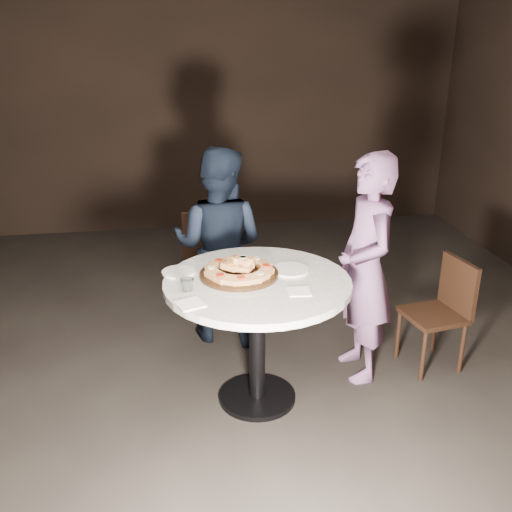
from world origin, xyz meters
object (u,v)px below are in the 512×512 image
at_px(chair_right, 444,306).
at_px(serving_board, 239,274).
at_px(table, 257,303).
at_px(focaccia_pile, 240,268).
at_px(chair_far, 212,254).
at_px(diner_navy, 219,246).
at_px(water_glass, 187,285).
at_px(diner_teal, 365,269).

bearing_deg(chair_right, serving_board, -93.83).
xyz_separation_m(table, focaccia_pile, (-0.09, 0.08, 0.21)).
distance_m(focaccia_pile, chair_right, 1.49).
height_order(table, chair_far, chair_far).
bearing_deg(chair_right, diner_navy, -123.74).
height_order(chair_far, diner_navy, diner_navy).
height_order(table, serving_board, serving_board).
height_order(chair_right, diner_navy, diner_navy).
distance_m(water_glass, diner_navy, 1.01).
bearing_deg(serving_board, focaccia_pile, -13.57).
bearing_deg(serving_board, chair_far, 93.20).
bearing_deg(table, water_glass, -167.76).
height_order(chair_far, diner_teal, diner_teal).
bearing_deg(table, focaccia_pile, 141.40).
bearing_deg(serving_board, diner_navy, 93.39).
bearing_deg(focaccia_pile, chair_far, 93.40).
xyz_separation_m(serving_board, diner_teal, (0.84, 0.14, -0.08)).
relative_size(serving_board, chair_right, 0.61).
relative_size(chair_far, chair_right, 1.16).
relative_size(table, chair_far, 1.32).
distance_m(table, focaccia_pile, 0.24).
relative_size(focaccia_pile, diner_navy, 0.29).
distance_m(chair_right, diner_teal, 0.66).
bearing_deg(table, chair_far, 97.41).
height_order(water_glass, diner_navy, diner_navy).
height_order(water_glass, chair_right, water_glass).
bearing_deg(water_glass, diner_teal, 14.76).
height_order(focaccia_pile, diner_navy, diner_navy).
xyz_separation_m(table, serving_board, (-0.10, 0.08, 0.16)).
height_order(diner_navy, diner_teal, diner_teal).
bearing_deg(chair_right, water_glass, -89.55).
relative_size(water_glass, chair_far, 0.09).
bearing_deg(water_glass, chair_right, 10.34).
bearing_deg(diner_navy, serving_board, 115.96).
relative_size(table, focaccia_pile, 2.80).
xyz_separation_m(serving_board, chair_far, (-0.07, 1.19, -0.32)).
bearing_deg(chair_right, diner_teal, -98.55).
bearing_deg(diner_navy, chair_right, 178.73).
xyz_separation_m(focaccia_pile, diner_teal, (0.83, 0.14, -0.12)).
height_order(water_glass, diner_teal, diner_teal).
bearing_deg(focaccia_pile, table, -38.60).
bearing_deg(diner_teal, focaccia_pile, -82.95).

